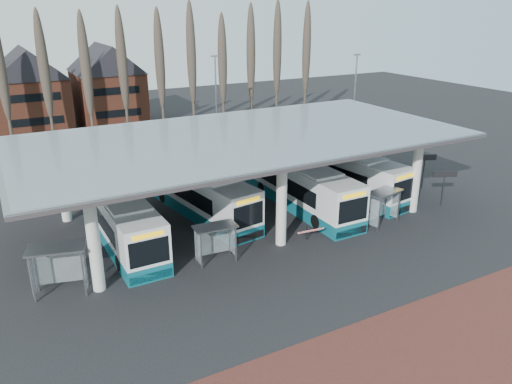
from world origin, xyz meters
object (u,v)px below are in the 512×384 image
bus_2 (299,185)px  shelter_1 (215,235)px  bus_1 (199,192)px  shelter_2 (382,200)px  bus_3 (340,172)px  shelter_0 (58,259)px  bus_0 (120,218)px

bus_2 → shelter_1: size_ratio=4.83×
bus_1 → shelter_2: size_ratio=4.31×
bus_3 → shelter_0: (-23.68, -5.64, 0.36)m
shelter_1 → bus_3: bearing=27.3°
bus_1 → shelter_1: 7.97m
bus_0 → bus_2: bus_2 is taller
bus_0 → bus_1: size_ratio=0.97×
bus_1 → bus_3: bearing=-14.1°
bus_0 → shelter_1: 7.24m
bus_2 → shelter_2: bearing=-60.6°
shelter_0 → shelter_2: shelter_0 is taller
bus_0 → bus_1: bus_1 is taller
shelter_1 → shelter_2: bearing=0.9°
bus_0 → shelter_2: bus_0 is taller
bus_3 → shelter_1: 15.97m
bus_0 → bus_2: 14.09m
bus_0 → shelter_2: size_ratio=4.18×
bus_0 → bus_3: bus_3 is taller
bus_2 → bus_3: bearing=13.5°
bus_0 → shelter_0: bus_0 is taller
bus_1 → bus_3: size_ratio=0.98×
bus_3 → shelter_0: 24.34m
bus_1 → bus_2: size_ratio=0.99×
bus_2 → bus_3: size_ratio=0.98×
shelter_1 → shelter_2: 12.97m
bus_3 → shelter_2: (-1.67, -7.03, 0.17)m
bus_0 → shelter_1: size_ratio=4.66×
bus_1 → shelter_2: 13.67m
bus_0 → bus_3: bearing=1.3°
shelter_2 → bus_3: bearing=64.1°
bus_0 → shelter_0: (-4.63, -4.97, 0.42)m
bus_3 → shelter_1: bearing=-163.9°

